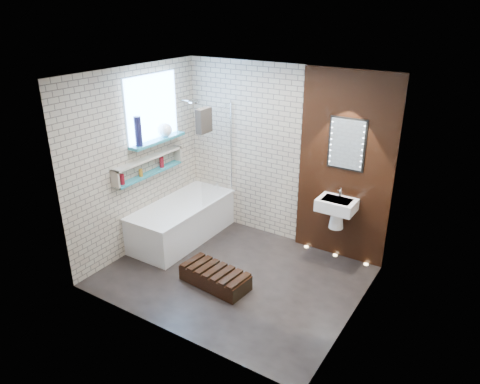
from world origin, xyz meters
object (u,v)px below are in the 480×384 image
Objects in this scene: bath_screen at (217,155)px; washbasin at (337,209)px; walnut_step at (215,278)px; bathtub at (182,220)px; led_mirror at (347,144)px.

bath_screen is 1.89m from washbasin.
washbasin is (1.82, 0.18, -0.49)m from bath_screen.
bath_screen is at bearing 123.16° from walnut_step.
bathtub is at bearing -128.90° from bath_screen.
led_mirror reaches higher than washbasin.
walnut_step is (-1.04, -1.53, -1.55)m from led_mirror.
washbasin is 0.88m from led_mirror.
bathtub is 1.37m from walnut_step.
bath_screen reaches higher than bathtub.
led_mirror reaches higher than bathtub.
led_mirror is 0.78× the size of walnut_step.
bathtub is at bearing -160.22° from led_mirror.
bath_screen is at bearing 51.10° from bathtub.
washbasin is 0.83× the size of led_mirror.
bath_screen is at bearing -174.22° from washbasin.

